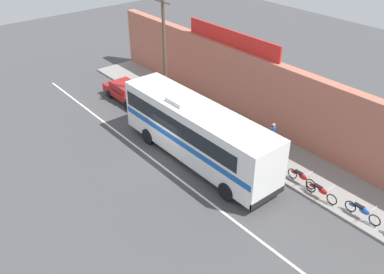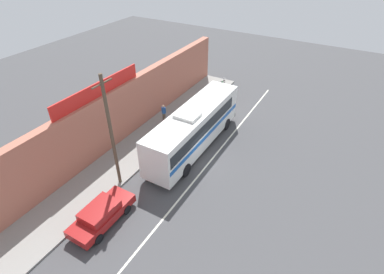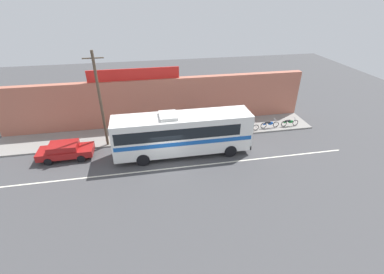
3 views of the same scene
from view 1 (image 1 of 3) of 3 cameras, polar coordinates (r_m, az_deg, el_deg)
The scene contains 12 objects.
ground_plane at distance 25.39m, azimuth -3.57°, elevation -2.70°, with size 70.00×70.00×0.00m, color #444447.
sidewalk_slab at distance 28.22m, azimuth 4.94°, elevation 1.19°, with size 30.00×3.60×0.14m, color gray.
storefront_facade at distance 28.56m, azimuth 8.29°, elevation 6.61°, with size 30.00×0.70×4.80m, color #B26651.
storefront_billboard at distance 28.89m, azimuth 5.51°, elevation 13.38°, with size 8.56×0.12×1.10m, color red.
road_center_stripe at distance 25.02m, azimuth -5.04°, elevation -3.34°, with size 30.00×0.14×0.01m, color silver.
intercity_bus at distance 24.02m, azimuth 0.53°, elevation 1.03°, with size 11.32×2.63×3.78m.
parked_car at distance 32.20m, azimuth -9.04°, elevation 6.24°, with size 4.36×1.84×1.37m.
utility_pole at distance 29.00m, azimuth -3.82°, elevation 11.55°, with size 1.60×0.22×8.26m.
motorcycle_purple at distance 22.18m, azimuth 22.41°, elevation -9.41°, with size 1.93×0.56×0.94m.
motorcycle_red at distance 22.75m, azimuth 17.34°, elevation -7.13°, with size 1.93×0.56×0.94m.
motorcycle_black at distance 23.49m, azimuth 14.82°, elevation -5.33°, with size 1.85×0.56×0.94m.
pedestrian_far_right at distance 26.01m, azimuth 11.07°, elevation 0.51°, with size 0.30×0.48×1.67m.
Camera 1 is at (17.20, -12.16, 14.18)m, focal length 38.67 mm.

